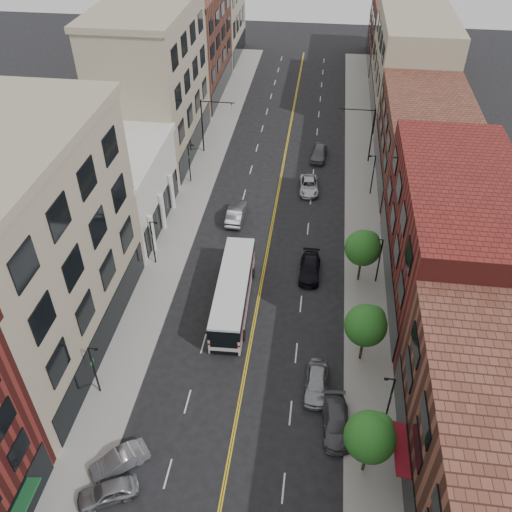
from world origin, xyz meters
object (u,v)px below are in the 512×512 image
at_px(car_angle_b, 119,461).
at_px(car_lane_a, 310,268).
at_px(car_lane_b, 309,186).
at_px(car_lane_behind, 236,213).
at_px(car_angle_a, 108,492).
at_px(city_bus, 233,291).
at_px(car_parked_mid, 336,423).
at_px(car_parked_far, 316,383).
at_px(car_lane_c, 319,153).

height_order(car_angle_b, car_lane_a, car_lane_a).
bearing_deg(car_lane_b, car_lane_behind, -141.27).
bearing_deg(car_angle_a, city_bus, 138.78).
relative_size(car_angle_b, car_parked_mid, 0.85).
bearing_deg(car_parked_far, city_bus, 135.24).
xyz_separation_m(car_parked_mid, car_lane_b, (-3.78, 32.84, -0.02)).
bearing_deg(car_parked_mid, city_bus, 123.97).
height_order(car_lane_a, car_lane_b, car_lane_a).
xyz_separation_m(city_bus, car_lane_behind, (-1.96, 13.73, -1.03)).
relative_size(car_angle_a, car_lane_c, 0.84).
xyz_separation_m(city_bus, car_parked_mid, (9.56, -11.88, -1.16)).
bearing_deg(car_lane_c, car_angle_b, -100.17).
distance_m(car_parked_far, car_lane_a, 13.95).
relative_size(car_parked_far, car_lane_behind, 0.89).
height_order(car_lane_behind, car_lane_b, car_lane_behind).
bearing_deg(car_angle_b, car_lane_a, 111.55).
relative_size(car_parked_mid, car_parked_far, 1.07).
bearing_deg(car_lane_c, car_lane_behind, -114.92).
distance_m(car_angle_a, car_lane_behind, 33.01).
relative_size(city_bus, car_lane_c, 2.59).
height_order(car_parked_mid, car_lane_behind, car_lane_behind).
xyz_separation_m(car_lane_a, car_lane_b, (-0.94, 15.58, -0.03)).
height_order(car_angle_b, car_lane_b, car_lane_b).
height_order(car_parked_mid, car_lane_a, car_lane_a).
height_order(car_angle_b, car_parked_mid, car_parked_mid).
height_order(city_bus, car_parked_mid, city_bus).
bearing_deg(car_lane_a, car_parked_far, -84.69).
distance_m(car_angle_b, car_parked_mid, 15.62).
bearing_deg(city_bus, car_lane_behind, 96.06).
bearing_deg(car_lane_b, car_parked_far, -90.09).
bearing_deg(car_angle_b, city_bus, 122.57).
bearing_deg(car_lane_behind, car_lane_b, -136.28).
relative_size(car_angle_a, car_lane_a, 0.82).
xyz_separation_m(city_bus, car_angle_a, (-5.24, -19.12, -1.17)).
distance_m(car_angle_b, car_lane_b, 39.40).
bearing_deg(city_bus, car_lane_b, 72.52).
distance_m(car_lane_a, car_lane_b, 15.61).
xyz_separation_m(car_angle_a, car_angle_b, (0.00, 2.25, -0.02)).
height_order(car_lane_behind, car_lane_a, car_lane_behind).
height_order(city_bus, car_lane_a, city_bus).
distance_m(city_bus, car_lane_c, 29.90).
relative_size(car_parked_far, car_lane_a, 0.92).
distance_m(car_parked_mid, car_lane_behind, 28.08).
bearing_deg(car_parked_far, car_parked_mid, -62.39).
bearing_deg(car_lane_a, car_angle_b, -118.05).
bearing_deg(car_lane_c, car_angle_a, -99.52).
bearing_deg(city_bus, car_angle_b, -109.29).
relative_size(car_parked_far, car_lane_b, 0.92).
distance_m(car_angle_a, car_angle_b, 2.25).
bearing_deg(car_parked_mid, car_angle_a, -158.80).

